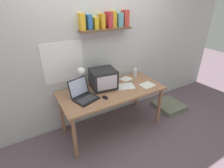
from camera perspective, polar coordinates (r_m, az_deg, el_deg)
The scene contains 12 objects.
ground_plane at distance 3.13m, azimuth 0.00°, elevation -13.62°, with size 12.00×12.00×0.00m, color #6A555F.
back_wall at distance 2.85m, azimuth -4.47°, elevation 12.10°, with size 5.60×0.24×2.60m.
corner_desk at distance 2.74m, azimuth 0.00°, elevation -2.98°, with size 1.62×0.74×0.73m.
crt_monitor at distance 2.71m, azimuth -2.89°, elevation 1.71°, with size 0.42×0.39×0.30m.
laptop at distance 2.50m, azimuth -9.51°, elevation -3.14°, with size 0.40×0.40×0.27m.
desk_lamp at distance 2.57m, azimuth -9.95°, elevation 3.13°, with size 0.14×0.19×0.40m.
juice_glass at distance 3.15m, azimuth 7.54°, elevation 3.57°, with size 0.07×0.07×0.15m.
computer_mouse at distance 2.49m, azimuth -2.23°, elevation -4.35°, with size 0.08×0.12×0.03m.
loose_paper_near_laptop at distance 2.91m, azimuth 11.47°, elevation -0.29°, with size 0.25×0.21×0.00m.
open_notebook at distance 3.06m, azimuth 4.61°, elevation 1.69°, with size 0.22×0.20×0.00m.
loose_paper_near_monitor at distance 2.81m, azimuth 4.28°, elevation -0.75°, with size 0.34×0.30×0.00m.
floor_cushion at distance 3.74m, azimuth 18.03°, elevation -6.72°, with size 0.51×0.51×0.09m.
Camera 1 is at (-1.18, -2.05, 2.04)m, focal length 28.00 mm.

